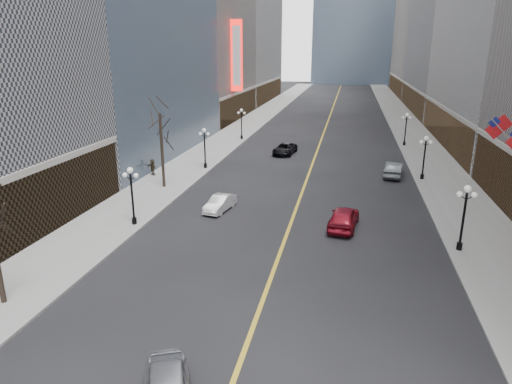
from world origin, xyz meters
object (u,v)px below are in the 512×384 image
at_px(streetlamp_west_2, 205,144).
at_px(car_nb_mid, 220,203).
at_px(car_sb_mid, 344,217).
at_px(streetlamp_east_3, 406,126).
at_px(streetlamp_west_1, 132,190).
at_px(car_nb_far, 285,149).
at_px(streetlamp_west_3, 242,121).
at_px(streetlamp_east_2, 425,153).
at_px(car_sb_far, 394,169).
at_px(streetlamp_east_1, 464,211).

distance_m(streetlamp_west_2, car_nb_mid, 14.59).
bearing_deg(car_nb_mid, car_sb_mid, -0.09).
distance_m(streetlamp_east_3, car_sb_mid, 34.16).
relative_size(streetlamp_west_1, car_nb_far, 0.88).
bearing_deg(streetlamp_west_3, car_sb_mid, -64.48).
bearing_deg(streetlamp_east_2, car_sb_far, 161.82).
distance_m(streetlamp_east_1, streetlamp_west_1, 23.60).
bearing_deg(streetlamp_east_1, streetlamp_west_2, 142.67).
xyz_separation_m(streetlamp_east_1, streetlamp_west_2, (-23.60, 18.00, 0.00)).
relative_size(car_nb_mid, car_sb_far, 0.81).
bearing_deg(car_sb_far, car_sb_mid, 81.70).
bearing_deg(car_nb_mid, streetlamp_west_3, 110.31).
height_order(car_nb_mid, car_sb_mid, car_sb_mid).
height_order(streetlamp_east_1, car_nb_mid, streetlamp_east_1).
xyz_separation_m(streetlamp_west_3, car_sb_far, (20.80, -17.08, -2.10)).
xyz_separation_m(streetlamp_east_1, streetlamp_west_3, (-23.60, 36.00, 0.00)).
bearing_deg(car_nb_mid, streetlamp_west_2, 122.85).
relative_size(streetlamp_east_2, streetlamp_west_2, 1.00).
xyz_separation_m(streetlamp_east_1, car_nb_far, (-15.79, 27.40, -2.19)).
bearing_deg(streetlamp_west_3, streetlamp_west_1, -90.00).
relative_size(streetlamp_west_3, car_sb_far, 0.92).
height_order(streetlamp_east_1, streetlamp_east_2, same).
xyz_separation_m(streetlamp_east_2, car_nb_far, (-15.79, 9.40, -2.19)).
xyz_separation_m(car_nb_mid, car_sb_far, (15.27, 14.23, 0.15)).
height_order(streetlamp_west_3, car_nb_far, streetlamp_west_3).
xyz_separation_m(streetlamp_west_2, car_sb_mid, (15.85, -15.20, -2.05)).
distance_m(streetlamp_east_1, car_sb_far, 19.24).
bearing_deg(car_nb_far, streetlamp_east_2, -23.65).
bearing_deg(car_sb_mid, streetlamp_west_1, 17.09).
bearing_deg(streetlamp_east_1, car_sb_mid, 160.14).
bearing_deg(streetlamp_west_1, streetlamp_east_3, 56.75).
distance_m(streetlamp_east_1, car_sb_mid, 8.49).
bearing_deg(streetlamp_east_2, streetlamp_east_1, -90.00).
xyz_separation_m(streetlamp_west_2, car_sb_far, (20.80, 0.92, -2.10)).
bearing_deg(streetlamp_east_2, car_sb_mid, -117.02).
height_order(streetlamp_east_1, streetlamp_west_3, same).
xyz_separation_m(car_sb_mid, car_sb_far, (4.95, 16.12, -0.04)).
height_order(streetlamp_east_3, streetlamp_west_1, same).
relative_size(streetlamp_east_1, car_nb_far, 0.88).
relative_size(streetlamp_east_1, streetlamp_west_3, 1.00).
distance_m(car_nb_far, car_sb_mid, 25.88).
distance_m(streetlamp_east_2, streetlamp_east_3, 18.00).
distance_m(streetlamp_east_1, car_nb_mid, 18.80).
distance_m(streetlamp_west_3, car_nb_mid, 31.88).
xyz_separation_m(streetlamp_east_1, car_sb_far, (-2.80, 18.92, -2.10)).
height_order(streetlamp_west_3, car_sb_far, streetlamp_west_3).
relative_size(streetlamp_west_2, car_sb_mid, 0.91).
distance_m(streetlamp_west_2, streetlamp_west_3, 18.00).
height_order(streetlamp_east_2, car_nb_mid, streetlamp_east_2).
distance_m(streetlamp_east_1, streetlamp_west_3, 43.05).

